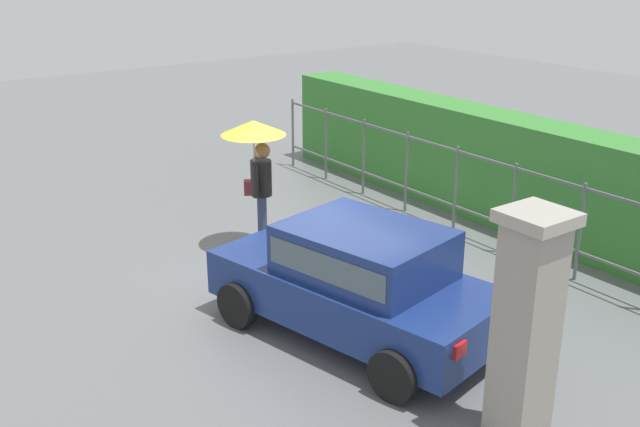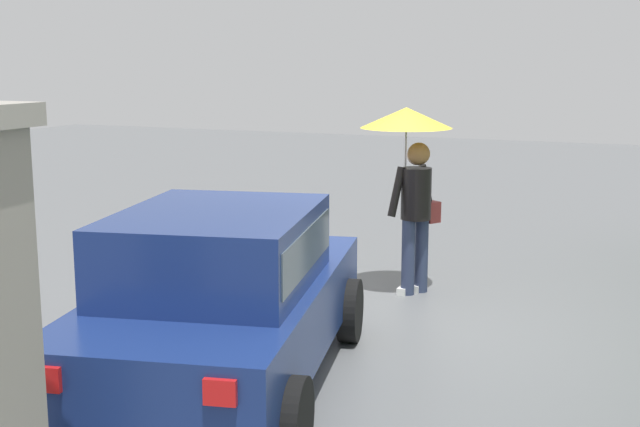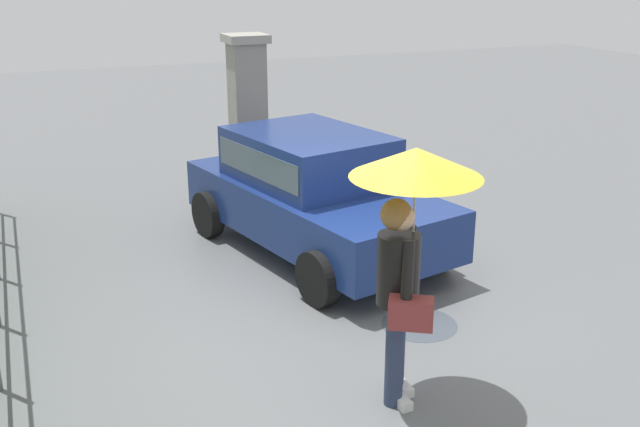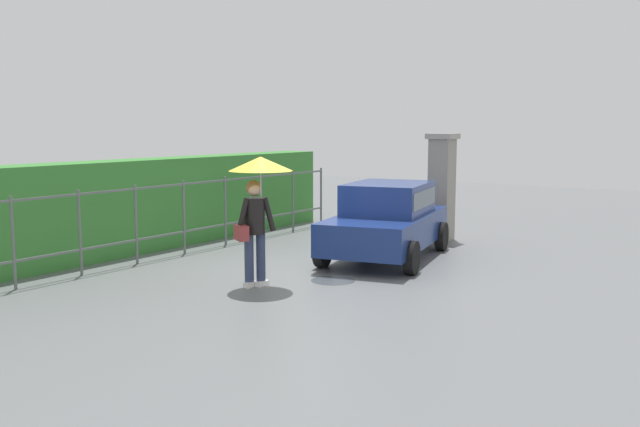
{
  "view_description": "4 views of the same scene",
  "coord_description": "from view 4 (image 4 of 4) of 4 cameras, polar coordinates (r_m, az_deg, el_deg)",
  "views": [
    {
      "loc": [
        8.56,
        -6.01,
        4.69
      ],
      "look_at": [
        0.43,
        -0.15,
        1.05
      ],
      "focal_mm": 41.9,
      "sensor_mm": 36.0,
      "label": 1
    },
    {
      "loc": [
        7.69,
        2.51,
        2.63
      ],
      "look_at": [
        0.05,
        -0.71,
        1.1
      ],
      "focal_mm": 47.05,
      "sensor_mm": 36.0,
      "label": 2
    },
    {
      "loc": [
        -5.85,
        2.51,
        3.42
      ],
      "look_at": [
        0.7,
        -0.26,
        0.97
      ],
      "focal_mm": 41.16,
      "sensor_mm": 36.0,
      "label": 3
    },
    {
      "loc": [
        -9.67,
        -7.1,
        2.59
      ],
      "look_at": [
        0.2,
        -0.39,
        1.06
      ],
      "focal_mm": 38.31,
      "sensor_mm": 36.0,
      "label": 4
    }
  ],
  "objects": [
    {
      "name": "gate_pillar",
      "position": [
        15.68,
        10.13,
        2.28
      ],
      "size": [
        0.6,
        0.6,
        2.42
      ],
      "color": "gray",
      "rests_on": "ground"
    },
    {
      "name": "hedge_row",
      "position": [
        14.87,
        -14.16,
        0.78
      ],
      "size": [
        10.94,
        0.9,
        1.9
      ],
      "primitive_type": "cube",
      "color": "#387F33",
      "rests_on": "ground"
    },
    {
      "name": "fence_section",
      "position": [
        14.12,
        -11.31,
        0.01
      ],
      "size": [
        9.99,
        0.05,
        1.5
      ],
      "color": "#59605B",
      "rests_on": "ground"
    },
    {
      "name": "puddle_near",
      "position": [
        11.57,
        1.1,
        -5.6
      ],
      "size": [
        0.76,
        0.76,
        0.0
      ],
      "primitive_type": "cylinder",
      "color": "#4C545B",
      "rests_on": "ground"
    },
    {
      "name": "pedestrian",
      "position": [
        10.94,
        -5.23,
        2.08
      ],
      "size": [
        1.02,
        1.02,
        2.11
      ],
      "rotation": [
        0.0,
        0.0,
        -2.14
      ],
      "color": "#2D3856",
      "rests_on": "ground"
    },
    {
      "name": "ground_plane",
      "position": [
        12.27,
        -2.03,
        -4.86
      ],
      "size": [
        40.0,
        40.0,
        0.0
      ],
      "primitive_type": "plane",
      "color": "slate"
    },
    {
      "name": "car",
      "position": [
        13.45,
        5.61,
        -0.33
      ],
      "size": [
        3.97,
        2.47,
        1.48
      ],
      "rotation": [
        0.0,
        0.0,
        3.36
      ],
      "color": "navy",
      "rests_on": "ground"
    }
  ]
}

